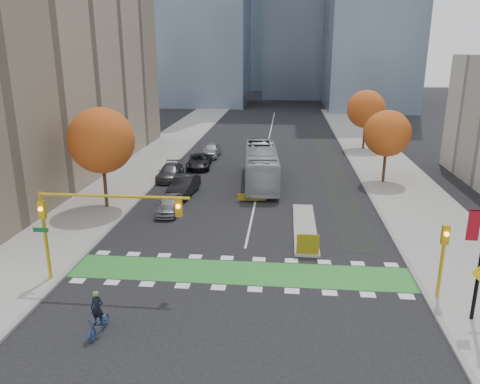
% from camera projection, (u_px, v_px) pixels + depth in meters
% --- Properties ---
extents(ground, '(300.00, 300.00, 0.00)m').
position_uv_depth(ground, '(237.00, 285.00, 25.81)').
color(ground, black).
rests_on(ground, ground).
extents(sidewalk_west, '(7.00, 120.00, 0.15)m').
position_uv_depth(sidewalk_west, '(122.00, 181.00, 46.10)').
color(sidewalk_west, gray).
rests_on(sidewalk_west, ground).
extents(sidewalk_east, '(7.00, 120.00, 0.15)m').
position_uv_depth(sidewalk_east, '(403.00, 188.00, 43.57)').
color(sidewalk_east, gray).
rests_on(sidewalk_east, ground).
extents(curb_west, '(0.30, 120.00, 0.16)m').
position_uv_depth(curb_west, '(157.00, 182.00, 45.77)').
color(curb_west, gray).
rests_on(curb_west, ground).
extents(curb_east, '(0.30, 120.00, 0.16)m').
position_uv_depth(curb_east, '(365.00, 187.00, 43.89)').
color(curb_east, gray).
rests_on(curb_east, ground).
extents(bike_crossing, '(20.00, 3.00, 0.01)m').
position_uv_depth(bike_crossing, '(240.00, 272.00, 27.24)').
color(bike_crossing, '#2A812D').
rests_on(bike_crossing, ground).
extents(centre_line, '(0.15, 70.00, 0.01)m').
position_uv_depth(centre_line, '(268.00, 145.00, 63.89)').
color(centre_line, silver).
rests_on(centre_line, ground).
extents(bike_lane_paint, '(2.50, 50.00, 0.01)m').
position_uv_depth(bike_lane_paint, '(329.00, 163.00, 53.67)').
color(bike_lane_paint, black).
rests_on(bike_lane_paint, ground).
extents(median_island, '(1.60, 10.00, 0.16)m').
position_uv_depth(median_island, '(305.00, 227.00, 33.98)').
color(median_island, gray).
rests_on(median_island, ground).
extents(hazard_board, '(1.40, 0.12, 1.30)m').
position_uv_depth(hazard_board, '(308.00, 244.00, 29.20)').
color(hazard_board, yellow).
rests_on(hazard_board, median_island).
extents(building_west, '(16.00, 44.00, 25.00)m').
position_uv_depth(building_west, '(15.00, 49.00, 45.37)').
color(building_west, gray).
rests_on(building_west, ground).
extents(tree_west, '(5.20, 5.20, 8.22)m').
position_uv_depth(tree_west, '(101.00, 141.00, 36.73)').
color(tree_west, '#332114').
rests_on(tree_west, ground).
extents(tree_east_near, '(4.40, 4.40, 7.08)m').
position_uv_depth(tree_east_near, '(387.00, 133.00, 44.22)').
color(tree_east_near, '#332114').
rests_on(tree_east_near, ground).
extents(tree_east_far, '(4.80, 4.80, 7.65)m').
position_uv_depth(tree_east_far, '(366.00, 109.00, 59.30)').
color(tree_east_far, '#332114').
rests_on(tree_east_far, ground).
extents(traffic_signal_west, '(8.53, 0.56, 5.20)m').
position_uv_depth(traffic_signal_west, '(88.00, 214.00, 24.89)').
color(traffic_signal_west, '#BF9914').
rests_on(traffic_signal_west, ground).
extents(traffic_signal_east, '(0.35, 0.43, 4.10)m').
position_uv_depth(traffic_signal_east, '(443.00, 251.00, 23.55)').
color(traffic_signal_east, '#BF9914').
rests_on(traffic_signal_east, ground).
extents(cyclist, '(0.85, 1.95, 2.18)m').
position_uv_depth(cyclist, '(98.00, 320.00, 21.16)').
color(cyclist, navy).
rests_on(cyclist, ground).
extents(bus, '(3.92, 12.86, 3.53)m').
position_uv_depth(bus, '(261.00, 165.00, 45.10)').
color(bus, '#A3A9AA').
rests_on(bus, ground).
extents(parked_car_a, '(1.93, 4.27, 1.42)m').
position_uv_depth(parked_car_a, '(169.00, 204.00, 37.01)').
color(parked_car_a, gray).
rests_on(parked_car_a, ground).
extents(parked_car_b, '(2.23, 5.23, 1.68)m').
position_uv_depth(parked_car_b, '(184.00, 186.00, 41.72)').
color(parked_car_b, black).
rests_on(parked_car_b, ground).
extents(parked_car_c, '(2.18, 5.17, 1.49)m').
position_uv_depth(parked_car_c, '(170.00, 172.00, 46.74)').
color(parked_car_c, '#454549').
rests_on(parked_car_c, ground).
extents(parked_car_d, '(2.95, 5.57, 1.49)m').
position_uv_depth(parked_car_d, '(199.00, 161.00, 51.31)').
color(parked_car_d, black).
rests_on(parked_car_d, ground).
extents(parked_car_e, '(2.06, 4.90, 1.66)m').
position_uv_depth(parked_car_e, '(211.00, 150.00, 56.65)').
color(parked_car_e, '#A9AAAF').
rests_on(parked_car_e, ground).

